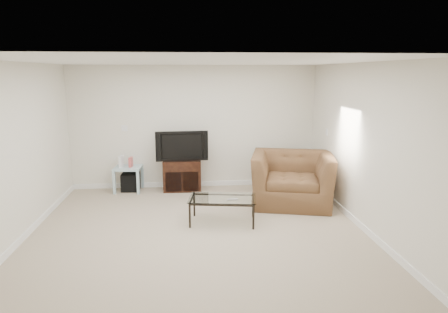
{
  "coord_description": "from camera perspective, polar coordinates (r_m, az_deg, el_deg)",
  "views": [
    {
      "loc": [
        -0.12,
        -5.65,
        2.35
      ],
      "look_at": [
        0.5,
        1.2,
        0.9
      ],
      "focal_mm": 32.0,
      "sensor_mm": 36.0,
      "label": 1
    }
  ],
  "objects": [
    {
      "name": "wall_back",
      "position": [
        8.22,
        -4.3,
        4.18
      ],
      "size": [
        5.0,
        0.02,
        2.5
      ],
      "primitive_type": "cube",
      "color": "silver",
      "rests_on": "ground"
    },
    {
      "name": "plate_back",
      "position": [
        8.31,
        -14.02,
        3.94
      ],
      "size": [
        0.12,
        0.02,
        0.12
      ],
      "primitive_type": "cube",
      "color": "white",
      "rests_on": "wall_back"
    },
    {
      "name": "tv_stand",
      "position": [
        8.19,
        -5.97,
        -2.56
      ],
      "size": [
        0.76,
        0.54,
        0.63
      ],
      "primitive_type": null,
      "rotation": [
        0.0,
        0.0,
        -0.02
      ],
      "color": "black",
      "rests_on": "floor"
    },
    {
      "name": "plate_right_outlet",
      "position": [
        7.7,
        14.87,
        -3.94
      ],
      "size": [
        0.02,
        0.08,
        0.12
      ],
      "primitive_type": "cube",
      "color": "white",
      "rests_on": "wall_right"
    },
    {
      "name": "wall_left",
      "position": [
        6.23,
        -27.54,
        0.37
      ],
      "size": [
        0.02,
        5.0,
        2.5
      ],
      "primitive_type": "cube",
      "color": "silver",
      "rests_on": "ground"
    },
    {
      "name": "side_table",
      "position": [
        8.29,
        -13.46,
        -3.1
      ],
      "size": [
        0.56,
        0.56,
        0.5
      ],
      "primitive_type": null,
      "rotation": [
        0.0,
        0.0,
        -0.08
      ],
      "color": "#A5BDCB",
      "rests_on": "floor"
    },
    {
      "name": "television",
      "position": [
        8.02,
        -6.07,
        1.63
      ],
      "size": [
        0.97,
        0.25,
        0.6
      ],
      "primitive_type": "imported",
      "rotation": [
        0.0,
        0.0,
        0.06
      ],
      "color": "black",
      "rests_on": "tv_stand"
    },
    {
      "name": "game_console",
      "position": [
        8.21,
        -14.46,
        -0.67
      ],
      "size": [
        0.08,
        0.17,
        0.23
      ],
      "primitive_type": "cube",
      "rotation": [
        0.0,
        0.0,
        -0.2
      ],
      "color": "white",
      "rests_on": "side_table"
    },
    {
      "name": "floor",
      "position": [
        6.12,
        -3.71,
        -10.7
      ],
      "size": [
        5.0,
        5.0,
        0.0
      ],
      "primitive_type": "plane",
      "color": "tan",
      "rests_on": "ground"
    },
    {
      "name": "recliner",
      "position": [
        7.3,
        9.72,
        -1.95
      ],
      "size": [
        1.6,
        1.23,
        1.24
      ],
      "primitive_type": "imported",
      "rotation": [
        0.0,
        0.0,
        -0.24
      ],
      "color": "brown",
      "rests_on": "floor"
    },
    {
      "name": "subwoofer",
      "position": [
        8.32,
        -13.19,
        -3.55
      ],
      "size": [
        0.35,
        0.35,
        0.35
      ],
      "primitive_type": "cube",
      "rotation": [
        0.0,
        0.0,
        -0.03
      ],
      "color": "black",
      "rests_on": "floor"
    },
    {
      "name": "remote",
      "position": [
        6.22,
        1.25,
        -6.15
      ],
      "size": [
        0.17,
        0.06,
        0.02
      ],
      "primitive_type": "cube",
      "rotation": [
        0.0,
        0.0,
        0.09
      ],
      "color": "#B2B2B7",
      "rests_on": "coffee_table"
    },
    {
      "name": "ceiling",
      "position": [
        5.65,
        -4.06,
        13.4
      ],
      "size": [
        5.0,
        5.0,
        0.0
      ],
      "primitive_type": "plane",
      "color": "white",
      "rests_on": "ground"
    },
    {
      "name": "coffee_table",
      "position": [
        6.4,
        -0.21,
        -7.66
      ],
      "size": [
        1.13,
        0.74,
        0.41
      ],
      "primitive_type": null,
      "rotation": [
        0.0,
        0.0,
        -0.15
      ],
      "color": "black",
      "rests_on": "floor"
    },
    {
      "name": "plate_right_switch",
      "position": [
        7.78,
        14.49,
        3.4
      ],
      "size": [
        0.02,
        0.09,
        0.13
      ],
      "primitive_type": "cube",
      "color": "white",
      "rests_on": "wall_right"
    },
    {
      "name": "wall_right",
      "position": [
        6.32,
        19.4,
        1.21
      ],
      "size": [
        0.02,
        5.0,
        2.5
      ],
      "primitive_type": "cube",
      "color": "silver",
      "rests_on": "ground"
    },
    {
      "name": "game_case",
      "position": [
        8.18,
        -13.18,
        -0.77
      ],
      "size": [
        0.08,
        0.15,
        0.2
      ],
      "primitive_type": "cube",
      "rotation": [
        0.0,
        0.0,
        -0.16
      ],
      "color": "#CC4C4C",
      "rests_on": "side_table"
    },
    {
      "name": "dvd_player",
      "position": [
        8.1,
        -6.01,
        -1.2
      ],
      "size": [
        0.43,
        0.31,
        0.06
      ],
      "primitive_type": "cube",
      "rotation": [
        0.0,
        0.0,
        -0.02
      ],
      "color": "black",
      "rests_on": "tv_stand"
    }
  ]
}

